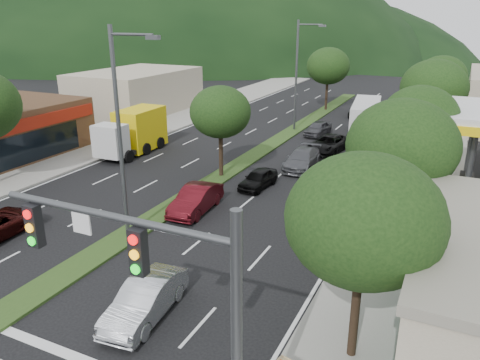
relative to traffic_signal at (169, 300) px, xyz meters
The scene contains 24 objects.
sidewalk_right 27.15m from the traffic_signal, 82.55° to the left, with size 5.00×90.00×0.15m, color gray.
sidewalk_left 34.79m from the traffic_signal, 129.70° to the left, with size 6.00×90.00×0.15m, color gray.
median 31.23m from the traffic_signal, 107.00° to the left, with size 1.60×56.00×0.12m, color #203B15.
traffic_signal is the anchor object (origin of this frame).
bldg_left_far 45.32m from the traffic_signal, 128.26° to the left, with size 9.00×14.00×4.60m, color #B9AC93.
hill_far 142.79m from the traffic_signal, 128.60° to the left, with size 176.00×132.00×82.00m, color black.
tree_r_a 6.29m from the traffic_signal, 61.80° to the left, with size 4.60×4.60×6.63m.
tree_r_b 13.87m from the traffic_signal, 77.63° to the left, with size 4.80×4.80×6.94m.
tree_r_c 21.74m from the traffic_signal, 82.15° to the left, with size 4.40×4.40×6.48m.
tree_r_d 31.68m from the traffic_signal, 84.62° to the left, with size 5.00×5.00×7.17m.
tree_r_e 41.65m from the traffic_signal, 85.91° to the left, with size 4.60×4.60×6.71m.
tree_med_near 21.53m from the traffic_signal, 114.80° to the left, with size 4.00×4.00×6.02m.
tree_med_far 46.43m from the traffic_signal, 101.22° to the left, with size 4.80×4.80×6.94m.
streetlight_near 13.03m from the traffic_signal, 132.77° to the left, with size 2.60×0.25×10.00m.
streetlight_mid 35.66m from the traffic_signal, 104.33° to the left, with size 2.60×0.25×10.00m.
sedan_silver 7.36m from the traffic_signal, 133.38° to the left, with size 1.47×4.23×1.39m, color #B8BAC0.
car_queue_a 19.97m from the traffic_signal, 107.62° to the left, with size 1.40×3.47×1.18m, color black.
car_queue_b 24.42m from the traffic_signal, 101.19° to the left, with size 1.90×4.68×1.36m, color #4F5054.
car_queue_c 16.07m from the traffic_signal, 118.90° to the left, with size 1.52×4.36×1.44m, color #4D0C13.
car_queue_d 29.21m from the traffic_signal, 98.21° to the left, with size 2.20×4.77×1.33m, color black.
car_queue_e 34.49m from the traffic_signal, 100.87° to the left, with size 1.52×3.77×1.28m, color #434348.
car_queue_f 44.22m from the traffic_signal, 96.52° to the left, with size 1.79×4.39×1.27m, color black.
box_truck 28.60m from the traffic_signal, 129.35° to the left, with size 2.91×6.90×3.35m.
motorhome 35.40m from the traffic_signal, 94.17° to the left, with size 3.49×8.32×3.10m.
Camera 1 is at (14.04, -8.59, 10.36)m, focal length 35.00 mm.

